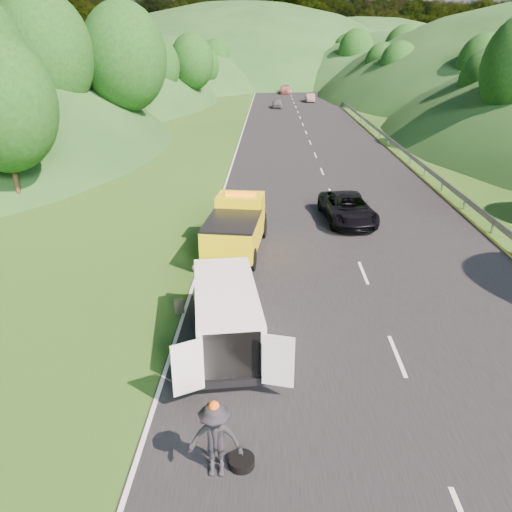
{
  "coord_description": "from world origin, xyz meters",
  "views": [
    {
      "loc": [
        -0.95,
        -14.88,
        8.73
      ],
      "look_at": [
        -1.42,
        2.64,
        1.3
      ],
      "focal_mm": 35.0,
      "sensor_mm": 36.0,
      "label": 1
    }
  ],
  "objects_px": {
    "passing_suv": "(347,221)",
    "worker": "(217,474)",
    "spare_tire": "(241,466)",
    "tow_truck": "(237,226)",
    "white_van": "(226,312)",
    "woman": "(199,306)",
    "child": "(209,337)",
    "suitcase": "(179,306)"
  },
  "relations": [
    {
      "from": "spare_tire",
      "to": "suitcase",
      "type": "bearing_deg",
      "value": 110.48
    },
    {
      "from": "woman",
      "to": "suitcase",
      "type": "xyz_separation_m",
      "value": [
        -0.64,
        -0.53,
        0.27
      ]
    },
    {
      "from": "worker",
      "to": "white_van",
      "type": "bearing_deg",
      "value": 93.37
    },
    {
      "from": "child",
      "to": "suitcase",
      "type": "xyz_separation_m",
      "value": [
        -1.23,
        1.55,
        0.27
      ]
    },
    {
      "from": "woman",
      "to": "child",
      "type": "xyz_separation_m",
      "value": [
        0.59,
        -2.08,
        0.0
      ]
    },
    {
      "from": "white_van",
      "to": "passing_suv",
      "type": "height_order",
      "value": "white_van"
    },
    {
      "from": "worker",
      "to": "suitcase",
      "type": "distance_m",
      "value": 7.4
    },
    {
      "from": "spare_tire",
      "to": "child",
      "type": "bearing_deg",
      "value": 104.1
    },
    {
      "from": "tow_truck",
      "to": "child",
      "type": "xyz_separation_m",
      "value": [
        -0.46,
        -7.37,
        -1.22
      ]
    },
    {
      "from": "spare_tire",
      "to": "passing_suv",
      "type": "height_order",
      "value": "passing_suv"
    },
    {
      "from": "suitcase",
      "to": "passing_suv",
      "type": "xyz_separation_m",
      "value": [
        7.31,
        10.13,
        -0.27
      ]
    },
    {
      "from": "suitcase",
      "to": "spare_tire",
      "type": "bearing_deg",
      "value": -69.52
    },
    {
      "from": "child",
      "to": "suitcase",
      "type": "bearing_deg",
      "value": 170.97
    },
    {
      "from": "passing_suv",
      "to": "worker",
      "type": "bearing_deg",
      "value": -112.66
    },
    {
      "from": "child",
      "to": "passing_suv",
      "type": "height_order",
      "value": "passing_suv"
    },
    {
      "from": "spare_tire",
      "to": "tow_truck",
      "type": "bearing_deg",
      "value": 93.95
    },
    {
      "from": "spare_tire",
      "to": "passing_suv",
      "type": "xyz_separation_m",
      "value": [
        4.74,
        17.0,
        0.0
      ]
    },
    {
      "from": "child",
      "to": "passing_suv",
      "type": "relative_size",
      "value": 0.22
    },
    {
      "from": "spare_tire",
      "to": "passing_suv",
      "type": "bearing_deg",
      "value": 74.41
    },
    {
      "from": "worker",
      "to": "spare_tire",
      "type": "height_order",
      "value": "worker"
    },
    {
      "from": "white_van",
      "to": "worker",
      "type": "relative_size",
      "value": 3.23
    },
    {
      "from": "suitcase",
      "to": "passing_suv",
      "type": "height_order",
      "value": "passing_suv"
    },
    {
      "from": "suitcase",
      "to": "tow_truck",
      "type": "bearing_deg",
      "value": 73.78
    },
    {
      "from": "white_van",
      "to": "passing_suv",
      "type": "bearing_deg",
      "value": 57.0
    },
    {
      "from": "tow_truck",
      "to": "worker",
      "type": "xyz_separation_m",
      "value": [
        0.34,
        -12.92,
        -1.22
      ]
    },
    {
      "from": "worker",
      "to": "suitcase",
      "type": "xyz_separation_m",
      "value": [
        -2.03,
        7.11,
        0.27
      ]
    },
    {
      "from": "worker",
      "to": "suitcase",
      "type": "bearing_deg",
      "value": 107.17
    },
    {
      "from": "woman",
      "to": "child",
      "type": "bearing_deg",
      "value": -149.29
    },
    {
      "from": "suitcase",
      "to": "passing_suv",
      "type": "distance_m",
      "value": 12.5
    },
    {
      "from": "tow_truck",
      "to": "suitcase",
      "type": "bearing_deg",
      "value": -100.33
    },
    {
      "from": "white_van",
      "to": "woman",
      "type": "height_order",
      "value": "white_van"
    },
    {
      "from": "woman",
      "to": "child",
      "type": "height_order",
      "value": "woman"
    },
    {
      "from": "tow_truck",
      "to": "child",
      "type": "relative_size",
      "value": 5.36
    },
    {
      "from": "white_van",
      "to": "suitcase",
      "type": "xyz_separation_m",
      "value": [
        -1.84,
        1.93,
        -0.87
      ]
    },
    {
      "from": "white_van",
      "to": "passing_suv",
      "type": "distance_m",
      "value": 13.3
    },
    {
      "from": "woman",
      "to": "passing_suv",
      "type": "relative_size",
      "value": 0.31
    },
    {
      "from": "suitcase",
      "to": "passing_suv",
      "type": "relative_size",
      "value": 0.11
    },
    {
      "from": "tow_truck",
      "to": "passing_suv",
      "type": "xyz_separation_m",
      "value": [
        5.62,
        4.32,
        -1.22
      ]
    },
    {
      "from": "woman",
      "to": "passing_suv",
      "type": "distance_m",
      "value": 11.7
    },
    {
      "from": "tow_truck",
      "to": "worker",
      "type": "bearing_deg",
      "value": -82.6
    },
    {
      "from": "white_van",
      "to": "woman",
      "type": "xyz_separation_m",
      "value": [
        -1.2,
        2.46,
        -1.15
      ]
    },
    {
      "from": "tow_truck",
      "to": "suitcase",
      "type": "distance_m",
      "value": 6.13
    }
  ]
}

